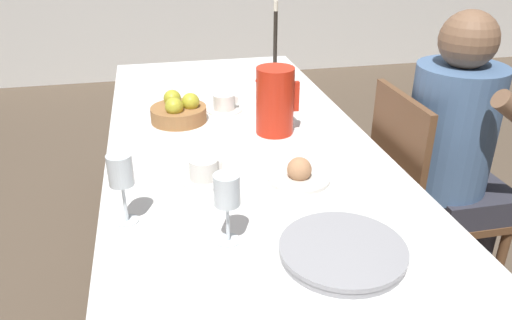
{
  "coord_description": "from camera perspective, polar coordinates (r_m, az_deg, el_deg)",
  "views": [
    {
      "loc": [
        -0.29,
        -1.69,
        1.47
      ],
      "look_at": [
        0.0,
        -0.32,
        0.77
      ],
      "focal_mm": 35.0,
      "sensor_mm": 36.0,
      "label": 1
    }
  ],
  "objects": [
    {
      "name": "wine_glass_juice",
      "position": [
        1.2,
        -3.34,
        -3.91
      ],
      "size": [
        0.07,
        0.07,
        0.19
      ],
      "color": "white",
      "rests_on": "dining_table"
    },
    {
      "name": "chair_person_side",
      "position": [
        2.0,
        18.3,
        -4.18
      ],
      "size": [
        0.42,
        0.42,
        0.91
      ],
      "rotation": [
        0.0,
        0.0,
        -1.57
      ],
      "color": "brown",
      "rests_on": "ground_plane"
    },
    {
      "name": "red_pitcher",
      "position": [
        1.85,
        2.19,
        6.79
      ],
      "size": [
        0.16,
        0.14,
        0.25
      ],
      "color": "red",
      "rests_on": "dining_table"
    },
    {
      "name": "fruit_bowl",
      "position": [
        2.0,
        -8.81,
        5.56
      ],
      "size": [
        0.22,
        0.22,
        0.12
      ],
      "color": "#9E6B3D",
      "rests_on": "dining_table"
    },
    {
      "name": "bread_plate",
      "position": [
        1.55,
        4.95,
        -1.59
      ],
      "size": [
        0.19,
        0.19,
        0.08
      ],
      "color": "silver",
      "rests_on": "dining_table"
    },
    {
      "name": "wine_glass_water",
      "position": [
        1.32,
        -15.2,
        -1.48
      ],
      "size": [
        0.07,
        0.07,
        0.2
      ],
      "color": "white",
      "rests_on": "dining_table"
    },
    {
      "name": "dining_table",
      "position": [
        1.9,
        -2.04,
        0.69
      ],
      "size": [
        0.95,
        2.15,
        0.72
      ],
      "color": "white",
      "rests_on": "ground_plane"
    },
    {
      "name": "teacup_near_person",
      "position": [
        1.55,
        -5.96,
        -1.26
      ],
      "size": [
        0.15,
        0.15,
        0.07
      ],
      "color": "silver",
      "rests_on": "dining_table"
    },
    {
      "name": "serving_tray",
      "position": [
        1.24,
        9.87,
        -10.23
      ],
      "size": [
        0.31,
        0.31,
        0.03
      ],
      "color": "#9E9EA3",
      "rests_on": "dining_table"
    },
    {
      "name": "teacup_across",
      "position": [
        2.1,
        -3.67,
        6.45
      ],
      "size": [
        0.15,
        0.15,
        0.07
      ],
      "color": "silver",
      "rests_on": "dining_table"
    },
    {
      "name": "person_seated",
      "position": [
        1.92,
        22.02,
        1.23
      ],
      "size": [
        0.39,
        0.41,
        1.2
      ],
      "rotation": [
        0.0,
        0.0,
        -1.57
      ],
      "color": "#33333D",
      "rests_on": "ground_plane"
    },
    {
      "name": "ground_plane",
      "position": [
        2.26,
        -1.77,
        -14.14
      ],
      "size": [
        20.0,
        20.0,
        0.0
      ],
      "primitive_type": "plane",
      "color": "brown"
    },
    {
      "name": "candlestick_tall",
      "position": [
        2.57,
        2.21,
        12.91
      ],
      "size": [
        0.06,
        0.06,
        0.37
      ],
      "color": "black",
      "rests_on": "dining_table"
    }
  ]
}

